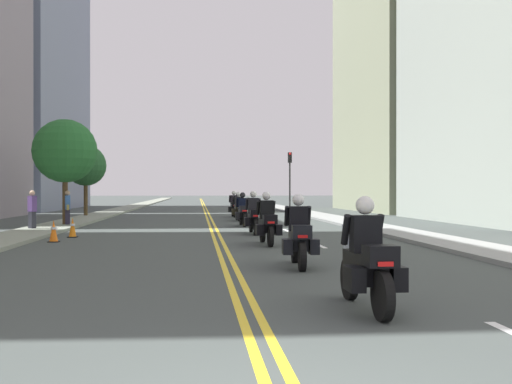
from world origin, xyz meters
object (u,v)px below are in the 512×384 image
street_tree_1 (65,151)px  motorcycle_2 (267,223)px  motorcycle_5 (238,209)px  pedestrian_0 (68,208)px  pedestrian_1 (32,210)px  traffic_light_far (290,171)px  motorcycle_1 (299,238)px  street_tree_0 (86,166)px  traffic_cone_1 (54,231)px  motorcycle_0 (367,264)px  motorcycle_4 (243,212)px  motorcycle_3 (254,217)px  traffic_cone_2 (73,227)px  motorcycle_6 (234,206)px

street_tree_1 → motorcycle_2: bearing=-50.4°
motorcycle_5 → pedestrian_0: pedestrian_0 is taller
pedestrian_1 → traffic_light_far: bearing=101.8°
motorcycle_1 → street_tree_1: size_ratio=0.43×
pedestrian_0 → street_tree_0: size_ratio=0.37×
traffic_cone_1 → pedestrian_0: pedestrian_0 is taller
motorcycle_5 → pedestrian_1: (-8.91, -7.48, 0.21)m
motorcycle_0 → traffic_light_far: (4.72, 36.94, 2.52)m
motorcycle_1 → motorcycle_4: 14.86m
motorcycle_0 → street_tree_0: 31.06m
motorcycle_5 → traffic_light_far: (4.82, 12.54, 2.52)m
motorcycle_1 → traffic_light_far: bearing=84.8°
motorcycle_2 → street_tree_0: bearing=112.5°
motorcycle_4 → traffic_light_far: bearing=72.7°
motorcycle_0 → motorcycle_4: motorcycle_0 is taller
motorcycle_3 → motorcycle_4: bearing=89.4°
motorcycle_0 → motorcycle_1: (-0.15, 4.67, -0.01)m
motorcycle_1 → motorcycle_5: motorcycle_1 is taller
motorcycle_0 → traffic_cone_1: 13.55m
traffic_cone_2 → traffic_light_far: traffic_light_far is taller
motorcycle_3 → traffic_cone_2: bearing=-172.5°
motorcycle_1 → traffic_cone_2: motorcycle_1 is taller
motorcycle_3 → motorcycle_5: size_ratio=1.07×
traffic_cone_1 → pedestrian_0: size_ratio=0.43×
traffic_cone_1 → pedestrian_1: size_ratio=0.42×
traffic_cone_1 → street_tree_1: 8.82m
motorcycle_2 → motorcycle_3: bearing=87.6°
motorcycle_1 → pedestrian_0: (-8.04, 14.98, 0.21)m
motorcycle_6 → traffic_cone_2: size_ratio=3.02×
pedestrian_0 → street_tree_0: (-1.00, 9.90, 2.33)m
motorcycle_0 → pedestrian_0: (-8.19, 19.66, 0.21)m
motorcycle_4 → street_tree_0: bearing=130.4°
traffic_cone_1 → traffic_light_far: 27.99m
pedestrian_1 → motorcycle_5: bearing=86.2°
motorcycle_6 → traffic_light_far: bearing=58.0°
motorcycle_5 → street_tree_1: 9.84m
motorcycle_6 → traffic_cone_1: (-6.86, -17.11, -0.31)m
motorcycle_5 → pedestrian_0: 9.38m
motorcycle_0 → street_tree_1: (-8.33, 19.78, 2.80)m
traffic_cone_1 → traffic_light_far: traffic_light_far is taller
traffic_cone_2 → pedestrian_0: 6.29m
traffic_cone_2 → motorcycle_5: bearing=58.6°
street_tree_0 → traffic_cone_1: bearing=-82.8°
motorcycle_0 → motorcycle_1: same height
motorcycle_3 → street_tree_1: bearing=146.2°
motorcycle_1 → street_tree_1: bearing=121.8°
pedestrian_0 → pedestrian_1: (-0.82, -2.74, 0.00)m
motorcycle_3 → traffic_light_far: (4.91, 22.41, 2.51)m
motorcycle_0 → pedestrian_1: (-9.01, 16.92, 0.21)m
motorcycle_5 → traffic_light_far: traffic_light_far is taller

